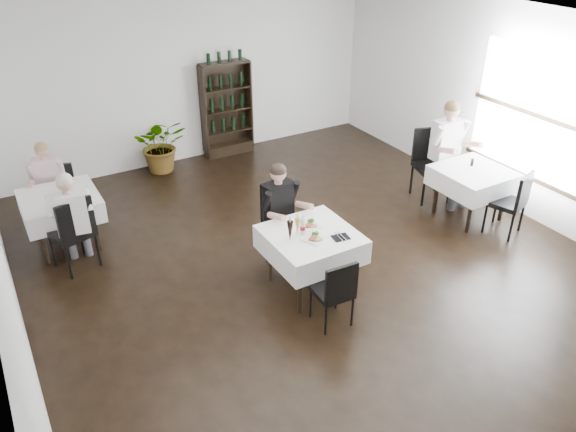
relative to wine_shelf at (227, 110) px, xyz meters
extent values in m
plane|color=black|center=(-0.60, -4.31, -0.85)|extent=(9.00, 9.00, 0.00)
plane|color=white|center=(-0.60, -4.31, 2.15)|extent=(9.00, 9.00, 0.00)
plane|color=white|center=(-0.60, 0.19, 0.65)|extent=(7.00, 0.00, 7.00)
plane|color=white|center=(-4.10, -4.31, 0.65)|extent=(0.00, 9.00, 9.00)
plane|color=white|center=(2.90, -4.31, 0.65)|extent=(0.00, 9.00, 9.00)
cube|color=white|center=(2.88, -4.31, 0.70)|extent=(0.03, 2.20, 1.80)
cube|color=black|center=(2.86, -4.31, -0.22)|extent=(0.05, 2.30, 0.06)
cube|color=black|center=(0.00, 0.01, -0.75)|extent=(0.90, 0.28, 0.20)
cylinder|color=black|center=(-1.27, -4.68, -0.49)|extent=(0.06, 0.06, 0.71)
cylinder|color=black|center=(-1.27, -3.95, -0.49)|extent=(0.06, 0.06, 0.71)
cylinder|color=black|center=(-0.53, -4.68, -0.49)|extent=(0.06, 0.06, 0.71)
cylinder|color=black|center=(-0.53, -3.95, -0.49)|extent=(0.06, 0.06, 0.71)
cube|color=black|center=(-0.90, -4.31, -0.12)|extent=(0.85, 0.85, 0.04)
cube|color=white|center=(-0.90, -4.31, -0.23)|extent=(1.03, 1.03, 0.30)
cylinder|color=black|center=(-3.64, -2.15, -0.49)|extent=(0.06, 0.06, 0.71)
cylinder|color=black|center=(-3.64, -1.47, -0.49)|extent=(0.06, 0.06, 0.71)
cylinder|color=black|center=(-2.96, -2.15, -0.49)|extent=(0.06, 0.06, 0.71)
cylinder|color=black|center=(-2.96, -1.47, -0.49)|extent=(0.06, 0.06, 0.71)
cube|color=black|center=(-3.30, -1.81, -0.12)|extent=(0.80, 0.80, 0.04)
cube|color=white|center=(-3.30, -1.81, -0.23)|extent=(0.98, 0.98, 0.30)
cylinder|color=black|center=(1.76, -4.35, -0.49)|extent=(0.06, 0.06, 0.71)
cylinder|color=black|center=(1.76, -3.67, -0.49)|extent=(0.06, 0.06, 0.71)
cylinder|color=black|center=(2.44, -4.35, -0.49)|extent=(0.06, 0.06, 0.71)
cylinder|color=black|center=(2.44, -3.67, -0.49)|extent=(0.06, 0.06, 0.71)
cube|color=black|center=(2.10, -4.01, -0.12)|extent=(0.80, 0.80, 0.04)
cube|color=white|center=(2.10, -4.01, -0.23)|extent=(0.98, 0.98, 0.30)
imported|color=#23531C|center=(-1.33, -0.11, -0.36)|extent=(1.03, 0.94, 0.98)
cylinder|color=black|center=(-0.99, -4.00, -0.60)|extent=(0.04, 0.04, 0.49)
cylinder|color=black|center=(-1.11, -3.59, -0.60)|extent=(0.04, 0.04, 0.49)
cylinder|color=black|center=(-0.58, -3.88, -0.60)|extent=(0.04, 0.04, 0.49)
cylinder|color=black|center=(-0.70, -3.47, -0.60)|extent=(0.04, 0.04, 0.49)
cube|color=black|center=(-0.85, -3.73, -0.32)|extent=(0.61, 0.61, 0.07)
cube|color=black|center=(-0.91, -3.52, -0.04)|extent=(0.49, 0.19, 0.53)
cylinder|color=black|center=(-0.87, -4.84, -0.65)|extent=(0.03, 0.03, 0.39)
cylinder|color=black|center=(-0.89, -5.18, -0.65)|extent=(0.03, 0.03, 0.39)
cylinder|color=black|center=(-1.21, -4.82, -0.65)|extent=(0.03, 0.03, 0.39)
cylinder|color=black|center=(-1.23, -5.16, -0.65)|extent=(0.03, 0.03, 0.39)
cube|color=black|center=(-1.05, -5.00, -0.43)|extent=(0.42, 0.42, 0.06)
cube|color=black|center=(-1.06, -5.18, -0.20)|extent=(0.40, 0.07, 0.43)
cylinder|color=black|center=(-3.46, -1.43, -0.64)|extent=(0.03, 0.03, 0.42)
cylinder|color=black|center=(-3.36, -1.07, -0.64)|extent=(0.03, 0.03, 0.42)
cylinder|color=black|center=(-3.10, -1.52, -0.64)|extent=(0.03, 0.03, 0.42)
cylinder|color=black|center=(-3.00, -1.17, -0.64)|extent=(0.03, 0.03, 0.42)
cube|color=black|center=(-3.23, -1.30, -0.40)|extent=(0.52, 0.52, 0.06)
cube|color=black|center=(-3.18, -1.11, -0.15)|extent=(0.42, 0.16, 0.46)
cylinder|color=black|center=(-3.17, -2.15, -0.61)|extent=(0.04, 0.04, 0.47)
cylinder|color=black|center=(-3.05, -2.54, -0.61)|extent=(0.04, 0.04, 0.47)
cylinder|color=black|center=(-3.56, -2.27, -0.61)|extent=(0.04, 0.04, 0.47)
cylinder|color=black|center=(-3.44, -2.67, -0.61)|extent=(0.04, 0.04, 0.47)
cube|color=black|center=(-3.30, -2.41, -0.34)|extent=(0.59, 0.59, 0.07)
cube|color=black|center=(-3.24, -2.61, -0.06)|extent=(0.47, 0.19, 0.51)
cylinder|color=black|center=(1.73, -3.43, -0.59)|extent=(0.04, 0.04, 0.51)
cylinder|color=black|center=(1.86, -3.00, -0.59)|extent=(0.04, 0.04, 0.51)
cylinder|color=black|center=(2.16, -3.55, -0.59)|extent=(0.04, 0.04, 0.51)
cylinder|color=black|center=(2.28, -3.13, -0.59)|extent=(0.04, 0.04, 0.51)
cube|color=black|center=(2.01, -3.28, -0.31)|extent=(0.63, 0.63, 0.08)
cube|color=black|center=(2.08, -3.06, -0.01)|extent=(0.50, 0.20, 0.55)
cylinder|color=black|center=(2.31, -4.35, -0.63)|extent=(0.03, 0.03, 0.44)
cylinder|color=black|center=(2.44, -4.71, -0.63)|extent=(0.03, 0.03, 0.44)
cylinder|color=black|center=(1.95, -4.48, -0.63)|extent=(0.03, 0.03, 0.44)
cylinder|color=black|center=(2.08, -4.84, -0.63)|extent=(0.03, 0.03, 0.44)
cube|color=black|center=(2.19, -4.59, -0.38)|extent=(0.56, 0.56, 0.07)
cube|color=black|center=(2.26, -4.78, -0.12)|extent=(0.43, 0.19, 0.48)
cube|color=#42434A|center=(-1.01, -3.78, -0.30)|extent=(0.20, 0.43, 0.14)
cylinder|color=#42434A|center=(-0.98, -3.96, -0.61)|extent=(0.11, 0.11, 0.48)
cube|color=#42434A|center=(-0.82, -3.75, -0.30)|extent=(0.20, 0.43, 0.14)
cylinder|color=#42434A|center=(-0.79, -3.92, -0.61)|extent=(0.11, 0.11, 0.48)
cube|color=black|center=(-0.95, -3.58, 0.02)|extent=(0.42, 0.28, 0.54)
cylinder|color=tan|center=(-1.12, -3.88, 0.00)|extent=(0.13, 0.31, 0.15)
cylinder|color=tan|center=(-0.68, -3.81, 0.00)|extent=(0.13, 0.31, 0.15)
sphere|color=tan|center=(-0.94, -3.60, 0.43)|extent=(0.20, 0.20, 0.20)
sphere|color=black|center=(-0.94, -3.60, 0.46)|extent=(0.20, 0.20, 0.20)
cube|color=#42434A|center=(-3.44, -1.23, -0.35)|extent=(0.21, 0.39, 0.12)
cylinder|color=#42434A|center=(-3.47, -1.38, -0.63)|extent=(0.10, 0.10, 0.44)
cube|color=#42434A|center=(-3.26, -1.27, -0.35)|extent=(0.21, 0.39, 0.12)
cylinder|color=#42434A|center=(-3.30, -1.42, -0.63)|extent=(0.10, 0.10, 0.44)
cube|color=beige|center=(-3.31, -1.08, -0.05)|extent=(0.39, 0.27, 0.49)
cylinder|color=tan|center=(-3.56, -1.27, -0.07)|extent=(0.13, 0.29, 0.14)
cylinder|color=tan|center=(-3.17, -1.36, -0.07)|extent=(0.13, 0.29, 0.14)
sphere|color=tan|center=(-3.31, -1.10, 0.32)|extent=(0.19, 0.19, 0.19)
sphere|color=olive|center=(-3.31, -1.10, 0.35)|extent=(0.19, 0.19, 0.19)
cube|color=#42434A|center=(-3.14, -2.38, -0.31)|extent=(0.20, 0.42, 0.13)
cylinder|color=#42434A|center=(-3.12, -2.21, -0.61)|extent=(0.11, 0.11, 0.47)
cube|color=#42434A|center=(-3.33, -2.35, -0.31)|extent=(0.20, 0.42, 0.13)
cylinder|color=#42434A|center=(-3.31, -2.18, -0.61)|extent=(0.11, 0.11, 0.47)
cube|color=silver|center=(-3.27, -2.55, 0.01)|extent=(0.41, 0.27, 0.53)
cylinder|color=tan|center=(-3.01, -2.33, -0.01)|extent=(0.12, 0.31, 0.15)
cylinder|color=tan|center=(-3.44, -2.26, -0.01)|extent=(0.12, 0.31, 0.15)
sphere|color=tan|center=(-3.27, -2.53, 0.41)|extent=(0.20, 0.20, 0.20)
sphere|color=beige|center=(-3.27, -2.53, 0.44)|extent=(0.20, 0.20, 0.20)
cube|color=#42434A|center=(2.05, -3.54, -0.22)|extent=(0.17, 0.47, 0.16)
cylinder|color=#42434A|center=(2.05, -3.74, -0.57)|extent=(0.12, 0.12, 0.55)
cube|color=#42434A|center=(2.27, -3.55, -0.22)|extent=(0.17, 0.47, 0.16)
cylinder|color=#42434A|center=(2.27, -3.75, -0.57)|extent=(0.12, 0.12, 0.55)
cube|color=silver|center=(2.17, -3.33, 0.15)|extent=(0.45, 0.25, 0.62)
cylinder|color=tan|center=(1.90, -3.63, 0.13)|extent=(0.10, 0.35, 0.17)
cylinder|color=tan|center=(2.42, -3.64, 0.13)|extent=(0.10, 0.35, 0.17)
sphere|color=tan|center=(2.17, -3.35, 0.62)|extent=(0.24, 0.24, 0.24)
sphere|color=brown|center=(2.17, -3.35, 0.65)|extent=(0.24, 0.24, 0.24)
cube|color=white|center=(-0.83, -4.17, -0.07)|extent=(0.23, 0.23, 0.02)
cube|color=#5C2C1A|center=(-0.85, -4.18, -0.05)|extent=(0.11, 0.09, 0.02)
sphere|color=#306A1C|center=(-0.77, -4.13, -0.03)|extent=(0.06, 0.06, 0.06)
cube|color=olive|center=(-0.81, -4.22, -0.05)|extent=(0.10, 0.09, 0.02)
cube|color=white|center=(-0.94, -4.45, -0.07)|extent=(0.31, 0.31, 0.02)
cube|color=#5C2C1A|center=(-0.97, -4.47, -0.05)|extent=(0.12, 0.12, 0.02)
sphere|color=#306A1C|center=(-0.88, -4.41, -0.03)|extent=(0.06, 0.06, 0.06)
cube|color=olive|center=(-0.92, -4.50, -0.05)|extent=(0.09, 0.08, 0.02)
cone|color=black|center=(-1.20, -4.34, 0.05)|extent=(0.08, 0.08, 0.26)
cylinder|color=silver|center=(-1.20, -4.34, 0.22)|extent=(0.02, 0.02, 0.06)
cone|color=gold|center=(-1.06, -4.27, 0.04)|extent=(0.07, 0.07, 0.23)
cylinder|color=silver|center=(-1.06, -4.27, 0.18)|extent=(0.02, 0.02, 0.06)
cylinder|color=silver|center=(-1.00, -4.28, 0.02)|extent=(0.06, 0.06, 0.20)
cylinder|color=#B30A15|center=(-1.00, -4.28, 0.01)|extent=(0.06, 0.06, 0.05)
cylinder|color=silver|center=(-1.00, -4.28, 0.15)|extent=(0.02, 0.02, 0.05)
cube|color=black|center=(-0.65, -4.57, -0.07)|extent=(0.22, 0.18, 0.01)
cylinder|color=silver|center=(-0.68, -4.57, -0.06)|extent=(0.04, 0.22, 0.01)
cylinder|color=silver|center=(-0.63, -4.57, -0.06)|extent=(0.03, 0.22, 0.01)
cylinder|color=black|center=(2.18, -3.89, -0.02)|extent=(0.05, 0.05, 0.11)
camera|label=1|loc=(-3.98, -9.07, 3.39)|focal=35.00mm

